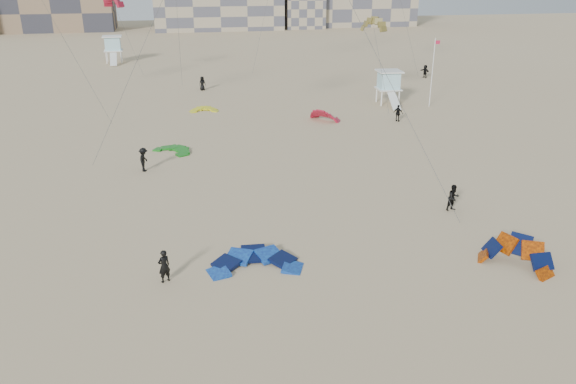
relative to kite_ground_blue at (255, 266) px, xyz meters
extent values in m
plane|color=tan|center=(-0.57, -4.09, 0.00)|extent=(320.00, 320.00, 0.00)
imported|color=black|center=(-4.65, -0.60, 0.88)|extent=(0.76, 0.68, 1.76)
imported|color=black|center=(13.69, 4.74, 0.88)|extent=(0.99, 0.86, 1.75)
imported|color=black|center=(-6.14, 16.58, 0.94)|extent=(0.98, 1.35, 1.88)
imported|color=black|center=(18.91, 26.96, 0.86)|extent=(1.01, 1.00, 1.71)
imported|color=black|center=(0.27, 47.02, 0.89)|extent=(1.02, 0.86, 1.78)
imported|color=black|center=(32.14, 49.46, 0.92)|extent=(1.09, 1.78, 1.83)
cylinder|color=#3F3F3F|center=(-5.89, 17.86, 8.47)|extent=(7.89, 4.17, 14.95)
cylinder|color=#3F3F3F|center=(8.53, 9.89, 11.50)|extent=(7.19, 18.05, 21.01)
cylinder|color=#3F3F3F|center=(-12.29, 26.99, 8.63)|extent=(5.91, 1.82, 15.27)
cylinder|color=#3F3F3F|center=(18.16, 30.62, 4.87)|extent=(1.29, 9.43, 7.76)
cylinder|color=#3F3F3F|center=(25.89, 44.85, 10.34)|extent=(7.11, 1.83, 18.68)
cylinder|color=#3F3F3F|center=(-8.85, 54.64, 5.82)|extent=(3.03, 0.08, 9.64)
cube|color=white|center=(20.82, 34.85, 1.75)|extent=(2.80, 2.80, 0.13)
cube|color=#A8DBE5|center=(20.82, 34.85, 2.75)|extent=(2.30, 2.30, 1.87)
cube|color=white|center=(20.82, 34.85, 3.76)|extent=(2.90, 2.90, 0.15)
cube|color=white|center=(20.82, 32.33, 0.84)|extent=(1.12, 2.71, 1.55)
cube|color=white|center=(-12.64, 73.14, 1.98)|extent=(3.06, 3.06, 0.15)
cube|color=#A8DBE5|center=(-12.64, 73.14, 3.11)|extent=(2.51, 2.51, 2.12)
cube|color=white|center=(-12.64, 73.14, 4.25)|extent=(3.17, 3.17, 0.17)
cube|color=white|center=(-12.64, 70.29, 0.95)|extent=(1.16, 3.04, 1.75)
cylinder|color=white|center=(25.01, 32.60, 3.79)|extent=(0.09, 0.09, 7.59)
cube|color=#C51A3E|center=(25.30, 32.60, 7.11)|extent=(0.57, 0.02, 0.38)
cube|color=tan|center=(9.43, 125.91, 6.00)|extent=(32.00, 16.00, 12.00)
cube|color=tan|center=(31.43, 123.91, 5.00)|extent=(10.00, 10.00, 10.00)
camera|label=1|loc=(-3.60, -25.87, 14.66)|focal=35.00mm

